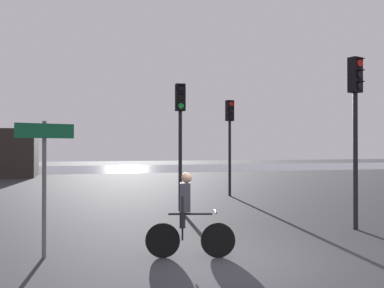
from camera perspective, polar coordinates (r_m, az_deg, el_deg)
The scene contains 7 objects.
ground_plane at distance 8.10m, azimuth 6.11°, elevation -15.45°, with size 120.00×120.00×0.00m, color #28282D.
water_strip at distance 43.20m, azimuth -11.45°, elevation -3.26°, with size 80.00×16.00×0.01m, color slate.
traffic_light_near_right at distance 11.74m, azimuth 20.96°, elevation 4.29°, with size 0.38×0.40×4.40m.
traffic_light_far_right at distance 18.61m, azimuth 5.06°, elevation 1.99°, with size 0.35×0.36×4.15m.
traffic_light_center at distance 14.23m, azimuth -1.57°, elevation 2.93°, with size 0.33×0.34×4.21m.
direction_sign_post at distance 8.60m, azimuth -19.07°, elevation -3.09°, with size 1.06×0.37×2.60m.
cyclist at distance 8.22m, azimuth -0.67°, elevation -9.38°, with size 1.67×0.57×1.62m.
Camera 1 is at (-2.84, -7.29, 2.09)m, focal length 40.00 mm.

